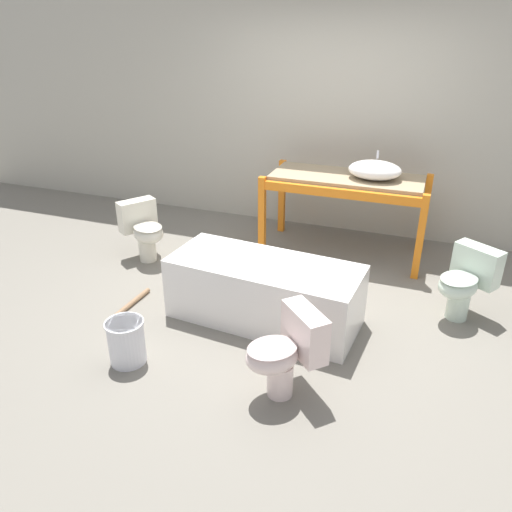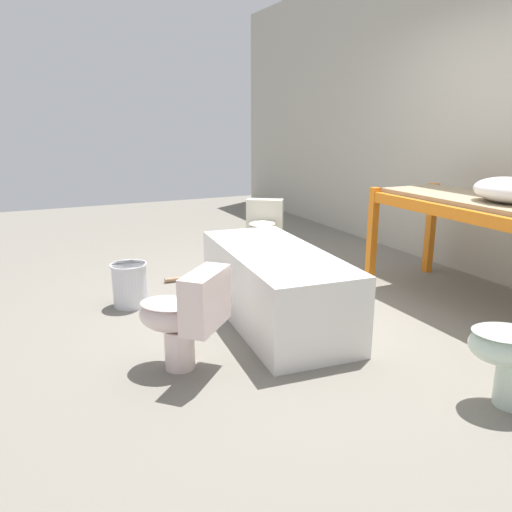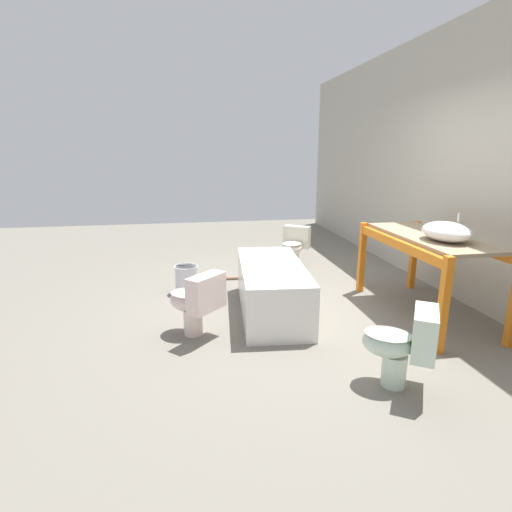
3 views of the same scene
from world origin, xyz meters
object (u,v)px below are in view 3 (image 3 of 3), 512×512
Objects in this scene: toilet_far at (402,343)px; toilet_near at (294,246)px; sink_basin at (447,231)px; toilet_extra at (195,300)px; bathtub_main at (272,285)px; bucket_white at (186,279)px.

toilet_near is at bearing -148.06° from toilet_far.
toilet_extra is (-0.18, -2.41, -0.61)m from sink_basin.
toilet_extra is (2.04, -1.51, 0.00)m from toilet_near.
sink_basin is at bearing -35.00° from toilet_near.
sink_basin is 2.50m from toilet_extra.
bathtub_main is at bearing -111.64° from sink_basin.
sink_basin is 0.32× the size of bathtub_main.
sink_basin is 2.47m from toilet_near.
toilet_near is 1.80m from bucket_white.
toilet_near is 1.00× the size of toilet_far.
toilet_near is 2.54m from toilet_extra.
toilet_near is 1.00× the size of toilet_extra.
toilet_far is at bearing -57.85° from toilet_near.
sink_basin is 0.85× the size of toilet_near.
toilet_far is (3.18, -0.05, 0.00)m from toilet_near.
bucket_white is at bearing -131.67° from toilet_extra.
sink_basin is 1.82m from bathtub_main.
toilet_far is at bearing 26.74° from bathtub_main.
toilet_far is at bearing 33.34° from bucket_white.
toilet_near and toilet_far have the same top height.
bathtub_main is 1.71m from toilet_far.
bathtub_main is 4.72× the size of bucket_white.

